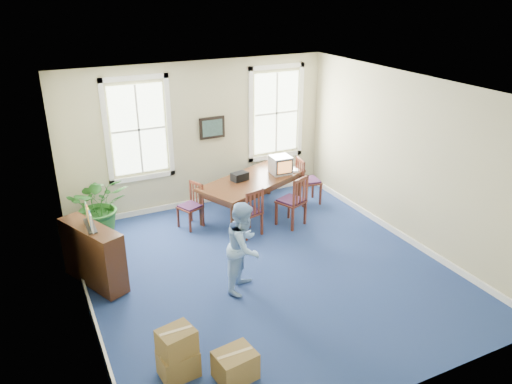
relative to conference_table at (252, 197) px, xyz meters
name	(u,v)px	position (x,y,z in m)	size (l,w,h in m)	color
floor	(266,270)	(-0.79, -2.19, -0.41)	(6.50, 6.50, 0.00)	navy
ceiling	(267,89)	(-0.79, -2.19, 2.79)	(6.50, 6.50, 0.00)	white
wall_back	(199,135)	(-0.79, 1.06, 1.19)	(6.50, 6.50, 0.00)	#BCB389
wall_front	(401,287)	(-0.79, -5.44, 1.19)	(6.50, 6.50, 0.00)	#BCB389
wall_left	(76,222)	(-3.79, -2.19, 1.19)	(6.50, 6.50, 0.00)	#BCB389
wall_right	(408,160)	(2.21, -2.19, 1.19)	(6.50, 6.50, 0.00)	#BCB389
baseboard_back	(202,200)	(-0.79, 1.03, -0.35)	(6.00, 0.04, 0.12)	white
baseboard_left	(92,312)	(-3.76, -2.19, -0.35)	(0.04, 6.50, 0.12)	white
baseboard_right	(398,233)	(2.18, -2.19, -0.35)	(0.04, 6.50, 0.12)	white
window_left	(138,130)	(-2.09, 1.04, 1.49)	(1.40, 0.12, 2.20)	white
window_right	(276,113)	(1.11, 1.04, 1.49)	(1.40, 0.12, 2.20)	white
wall_picture	(212,128)	(-0.49, 1.01, 1.34)	(0.58, 0.06, 0.48)	black
conference_table	(252,197)	(0.00, 0.00, 0.00)	(2.40, 1.09, 0.82)	#442413
crt_tv	(281,165)	(0.71, 0.05, 0.60)	(0.42, 0.46, 0.38)	#B7B7BC
game_console	(295,171)	(1.04, 0.00, 0.43)	(0.14, 0.18, 0.05)	white
equipment_bag	(240,176)	(-0.27, 0.05, 0.49)	(0.34, 0.22, 0.17)	black
chair_near_left	(248,211)	(-0.49, -0.82, 0.10)	(0.45, 0.45, 1.01)	maroon
chair_near_right	(291,200)	(0.49, -0.82, 0.14)	(0.49, 0.49, 1.10)	maroon
chair_end_left	(190,206)	(-1.42, 0.00, 0.06)	(0.42, 0.42, 0.93)	maroon
chair_end_right	(309,180)	(1.42, 0.00, 0.13)	(0.48, 0.48, 1.08)	maroon
man	(244,247)	(-1.35, -2.51, 0.36)	(0.75, 0.58, 1.54)	#87B2EA
credenza	(94,256)	(-3.54, -1.32, 0.11)	(0.38, 1.33, 1.04)	#442413
brochure_rack	(89,218)	(-3.52, -1.32, 0.80)	(0.14, 0.77, 0.34)	#99999E
potted_plant	(99,205)	(-3.12, 0.47, 0.23)	(1.15, 1.00, 1.27)	#1E5319
cardboard_boxes	(189,343)	(-2.77, -3.86, -0.04)	(1.28, 1.28, 0.73)	olive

